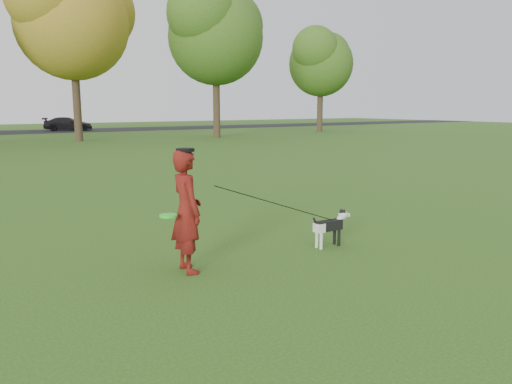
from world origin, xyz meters
TOP-DOWN VIEW (x-y plane):
  - ground at (0.00, 0.00)m, footprint 120.00×120.00m
  - man at (-1.04, 0.09)m, footprint 0.43×0.62m
  - dog at (1.38, -0.05)m, footprint 0.77×0.15m
  - car_right at (6.39, 40.00)m, footprint 4.35×2.92m
  - man_held_items at (0.37, -0.01)m, footprint 2.94×0.31m

SIDE VIEW (x-z plane):
  - ground at x=0.00m, z-range 0.00..0.00m
  - dog at x=1.38m, z-range 0.06..0.65m
  - car_right at x=6.39m, z-range 0.02..1.19m
  - man_held_items at x=0.37m, z-range 0.15..1.41m
  - man at x=-1.04m, z-range 0.00..1.64m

